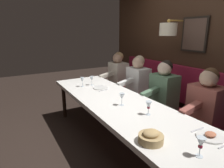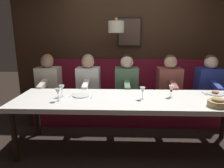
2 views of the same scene
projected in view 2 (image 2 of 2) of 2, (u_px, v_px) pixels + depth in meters
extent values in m
plane|color=black|center=(130.00, 148.00, 2.82)|extent=(12.00, 12.00, 0.00)
cube|color=silver|center=(131.00, 100.00, 2.66)|extent=(0.90, 3.10, 0.06)
cylinder|color=black|center=(14.00, 136.00, 2.45)|extent=(0.07, 0.07, 0.68)
cylinder|color=black|center=(224.00, 117.00, 3.03)|extent=(0.07, 0.07, 0.68)
cylinder|color=black|center=(37.00, 115.00, 3.13)|extent=(0.07, 0.07, 0.68)
cube|color=maroon|center=(128.00, 110.00, 3.63)|extent=(0.52, 3.30, 0.45)
cube|color=#382316|center=(128.00, 41.00, 3.92)|extent=(0.10, 4.50, 2.90)
cube|color=maroon|center=(127.00, 76.00, 3.99)|extent=(0.10, 3.30, 0.64)
cube|color=black|center=(129.00, 32.00, 3.82)|extent=(0.04, 0.46, 0.55)
cube|color=#4C382D|center=(129.00, 32.00, 3.80)|extent=(0.01, 0.40, 0.49)
cylinder|color=#B78E3D|center=(116.00, 19.00, 3.62)|extent=(0.35, 0.02, 0.02)
cylinder|color=beige|center=(116.00, 27.00, 3.48)|extent=(0.28, 0.28, 0.20)
sphere|color=#B78E3D|center=(116.00, 19.00, 3.45)|extent=(0.06, 0.06, 0.06)
cube|color=#283893|center=(208.00, 84.00, 3.47)|extent=(0.30, 0.40, 0.56)
sphere|color=beige|center=(211.00, 63.00, 3.36)|extent=(0.22, 0.22, 0.22)
sphere|color=#4C331E|center=(211.00, 61.00, 3.38)|extent=(0.20, 0.20, 0.20)
cube|color=#283893|center=(216.00, 86.00, 3.18)|extent=(0.33, 0.09, 0.14)
cube|color=#934C42|center=(169.00, 84.00, 3.49)|extent=(0.30, 0.40, 0.56)
sphere|color=#D1A889|center=(171.00, 62.00, 3.38)|extent=(0.22, 0.22, 0.22)
sphere|color=#4C331E|center=(170.00, 60.00, 3.40)|extent=(0.20, 0.20, 0.20)
cube|color=#934C42|center=(173.00, 86.00, 3.20)|extent=(0.33, 0.09, 0.14)
cube|color=#567A5B|center=(126.00, 83.00, 3.52)|extent=(0.30, 0.40, 0.56)
sphere|color=beige|center=(127.00, 62.00, 3.41)|extent=(0.22, 0.22, 0.22)
sphere|color=black|center=(127.00, 60.00, 3.43)|extent=(0.20, 0.20, 0.20)
cube|color=#567A5B|center=(127.00, 85.00, 3.23)|extent=(0.33, 0.09, 0.14)
cube|color=white|center=(89.00, 83.00, 3.54)|extent=(0.30, 0.40, 0.56)
sphere|color=#D1A889|center=(88.00, 62.00, 3.43)|extent=(0.22, 0.22, 0.22)
sphere|color=tan|center=(88.00, 60.00, 3.45)|extent=(0.20, 0.20, 0.20)
cube|color=white|center=(86.00, 85.00, 3.25)|extent=(0.33, 0.09, 0.14)
cube|color=beige|center=(49.00, 83.00, 3.57)|extent=(0.30, 0.40, 0.56)
sphere|color=#A37A60|center=(47.00, 62.00, 3.46)|extent=(0.22, 0.22, 0.22)
sphere|color=#937047|center=(48.00, 60.00, 3.48)|extent=(0.20, 0.20, 0.20)
cube|color=beige|center=(43.00, 84.00, 3.27)|extent=(0.33, 0.09, 0.14)
cylinder|color=silver|center=(81.00, 96.00, 2.74)|extent=(0.24, 0.24, 0.01)
cube|color=silver|center=(92.00, 96.00, 2.72)|extent=(0.17, 0.02, 0.01)
cube|color=silver|center=(71.00, 95.00, 2.77)|extent=(0.18, 0.04, 0.01)
cylinder|color=silver|center=(215.00, 94.00, 2.83)|extent=(0.24, 0.24, 0.01)
ellipsoid|color=#B76647|center=(215.00, 92.00, 2.82)|extent=(0.11, 0.09, 0.04)
cube|color=silver|center=(204.00, 93.00, 2.85)|extent=(0.18, 0.02, 0.01)
cylinder|color=silver|center=(142.00, 99.00, 2.61)|extent=(0.06, 0.06, 0.00)
cylinder|color=silver|center=(142.00, 96.00, 2.60)|extent=(0.01, 0.01, 0.07)
cone|color=silver|center=(143.00, 90.00, 2.58)|extent=(0.07, 0.07, 0.08)
cylinder|color=silver|center=(58.00, 101.00, 2.54)|extent=(0.06, 0.06, 0.00)
cylinder|color=silver|center=(58.00, 98.00, 2.53)|extent=(0.01, 0.01, 0.07)
cone|color=silver|center=(58.00, 92.00, 2.51)|extent=(0.07, 0.07, 0.08)
cylinder|color=silver|center=(171.00, 97.00, 2.70)|extent=(0.06, 0.06, 0.00)
cylinder|color=silver|center=(171.00, 94.00, 2.69)|extent=(0.01, 0.01, 0.07)
cone|color=silver|center=(171.00, 88.00, 2.67)|extent=(0.07, 0.07, 0.08)
cylinder|color=maroon|center=(171.00, 91.00, 2.68)|extent=(0.03, 0.03, 0.02)
cylinder|color=silver|center=(62.00, 97.00, 2.71)|extent=(0.06, 0.06, 0.00)
cylinder|color=silver|center=(62.00, 94.00, 2.70)|extent=(0.01, 0.01, 0.07)
cone|color=silver|center=(62.00, 88.00, 2.68)|extent=(0.07, 0.07, 0.08)
cylinder|color=tan|center=(217.00, 104.00, 2.33)|extent=(0.22, 0.22, 0.07)
ellipsoid|color=tan|center=(218.00, 100.00, 2.31)|extent=(0.15, 0.13, 0.06)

